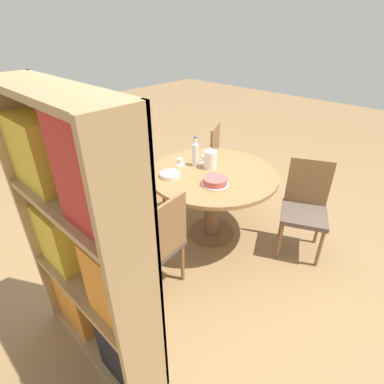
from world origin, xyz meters
TOP-DOWN VIEW (x-y plane):
  - ground_plane at (0.00, 0.00)m, footprint 14.00×14.00m
  - dining_table at (0.00, 0.00)m, footprint 1.26×1.26m
  - chair_a at (0.85, 0.30)m, footprint 0.52×0.52m
  - chair_b at (-0.16, 0.89)m, footprint 0.46×0.46m
  - chair_c at (-0.79, -0.44)m, footprint 0.56×0.56m
  - chair_d at (0.45, -0.78)m, footprint 0.56×0.56m
  - bookshelf at (-0.32, 1.51)m, footprint 1.05×0.28m
  - coffee_pot at (0.09, -0.06)m, footprint 0.13×0.13m
  - water_bottle at (0.25, -0.00)m, footprint 0.07×0.07m
  - cake_main at (-0.17, 0.18)m, footprint 0.25×0.25m
  - cup_a at (0.37, 0.09)m, footprint 0.12×0.12m
  - cup_b at (0.24, -0.13)m, footprint 0.12×0.12m
  - plate_stack at (0.25, 0.35)m, footprint 0.19×0.19m

SIDE VIEW (x-z plane):
  - ground_plane at x=0.00m, z-range 0.00..0.00m
  - chair_a at x=0.85m, z-range 0.03..0.95m
  - chair_b at x=-0.16m, z-range 0.03..0.95m
  - chair_c at x=-0.79m, z-range 0.03..0.95m
  - chair_d at x=0.45m, z-range 0.03..0.95m
  - dining_table at x=0.00m, z-range 0.22..0.96m
  - plate_stack at x=0.25m, z-range 0.74..0.78m
  - cup_a at x=0.37m, z-range 0.73..0.80m
  - cup_b at x=0.24m, z-range 0.73..0.80m
  - cake_main at x=-0.17m, z-range 0.74..0.81m
  - coffee_pot at x=0.09m, z-range 0.73..0.95m
  - water_bottle at x=0.25m, z-range 0.71..1.02m
  - bookshelf at x=-0.32m, z-range -0.03..1.77m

